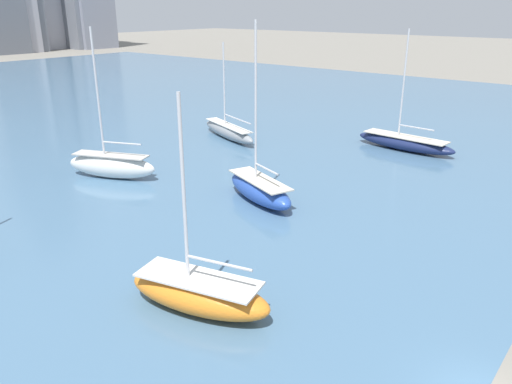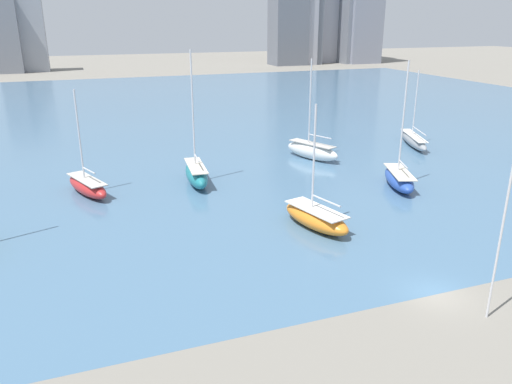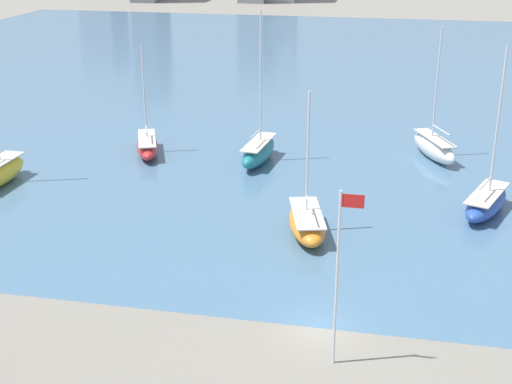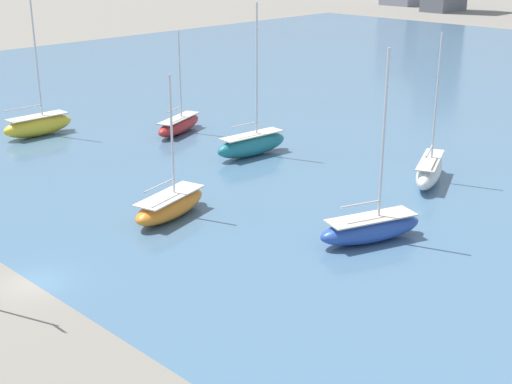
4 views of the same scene
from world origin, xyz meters
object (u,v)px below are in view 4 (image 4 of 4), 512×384
sailboat_blue (371,228)px  sailboat_yellow (38,125)px  sailboat_white (429,170)px  sailboat_teal (252,144)px  sailboat_orange (170,205)px  sailboat_red (179,125)px

sailboat_blue → sailboat_yellow: bearing=-156.8°
sailboat_blue → sailboat_white: (-3.75, 13.73, 0.15)m
sailboat_teal → sailboat_orange: size_ratio=1.33×
sailboat_teal → sailboat_orange: sailboat_teal is taller
sailboat_orange → sailboat_white: size_ratio=0.85×
sailboat_teal → sailboat_white: sailboat_teal is taller
sailboat_teal → sailboat_red: sailboat_teal is taller
sailboat_red → sailboat_yellow: bearing=-152.5°
sailboat_blue → sailboat_orange: bearing=-132.3°
sailboat_orange → sailboat_white: bearing=50.2°
sailboat_white → sailboat_orange: bearing=-138.9°
sailboat_orange → sailboat_red: 24.54m
sailboat_blue → sailboat_teal: size_ratio=0.93×
sailboat_red → sailboat_white: (28.22, 4.48, 0.22)m
sailboat_red → sailboat_orange: bearing=-62.2°
sailboat_yellow → sailboat_orange: bearing=-9.5°
sailboat_orange → sailboat_red: sailboat_red is taller
sailboat_teal → sailboat_blue: bearing=-18.2°
sailboat_yellow → sailboat_red: sailboat_yellow is taller
sailboat_teal → sailboat_red: size_ratio=1.33×
sailboat_teal → sailboat_orange: bearing=-61.2°
sailboat_yellow → sailboat_white: sailboat_yellow is taller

